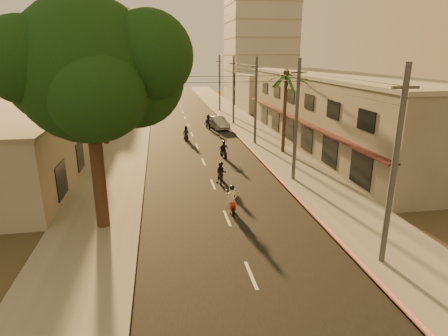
% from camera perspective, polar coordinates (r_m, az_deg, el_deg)
% --- Properties ---
extents(ground, '(160.00, 160.00, 0.00)m').
position_cam_1_polar(ground, '(20.46, 1.46, -9.99)').
color(ground, '#383023').
rests_on(ground, ground).
extents(road, '(10.00, 140.00, 0.02)m').
position_cam_1_polar(road, '(39.15, -4.15, 3.33)').
color(road, black).
rests_on(road, ground).
extents(sidewalk_right, '(5.00, 140.00, 0.12)m').
position_cam_1_polar(sidewalk_right, '(40.52, 6.49, 3.81)').
color(sidewalk_right, slate).
rests_on(sidewalk_right, ground).
extents(sidewalk_left, '(5.00, 140.00, 0.12)m').
position_cam_1_polar(sidewalk_left, '(39.18, -15.14, 2.86)').
color(sidewalk_left, slate).
rests_on(sidewalk_left, ground).
extents(curb_stripe, '(0.20, 60.00, 0.20)m').
position_cam_1_polar(curb_stripe, '(35.21, 4.95, 1.89)').
color(curb_stripe, red).
rests_on(curb_stripe, ground).
extents(shophouse_row, '(8.80, 34.20, 7.30)m').
position_cam_1_polar(shophouse_row, '(40.31, 16.41, 8.36)').
color(shophouse_row, gray).
rests_on(shophouse_row, ground).
extents(left_building, '(8.20, 24.20, 5.20)m').
position_cam_1_polar(left_building, '(34.20, -27.23, 3.88)').
color(left_building, gray).
rests_on(left_building, ground).
extents(distant_tower, '(12.10, 12.10, 28.00)m').
position_cam_1_polar(distant_tower, '(76.55, 5.55, 20.57)').
color(distant_tower, '#B7B5B2').
rests_on(distant_tower, ground).
extents(broadleaf_tree, '(9.60, 8.70, 12.10)m').
position_cam_1_polar(broadleaf_tree, '(20.26, -18.87, 13.85)').
color(broadleaf_tree, black).
rests_on(broadleaf_tree, ground).
extents(palm_tree, '(5.00, 5.00, 8.20)m').
position_cam_1_polar(palm_tree, '(35.84, 9.46, 13.44)').
color(palm_tree, black).
rests_on(palm_tree, ground).
extents(utility_poles, '(1.20, 48.26, 9.00)m').
position_cam_1_polar(utility_poles, '(39.20, 4.94, 13.00)').
color(utility_poles, '#38383A').
rests_on(utility_poles, ground).
extents(filler_right, '(8.00, 14.00, 6.00)m').
position_cam_1_polar(filler_right, '(65.57, 6.07, 11.52)').
color(filler_right, gray).
rests_on(filler_right, ground).
extents(filler_left_near, '(8.00, 14.00, 4.40)m').
position_cam_1_polar(filler_left_near, '(53.38, -21.05, 8.35)').
color(filler_left_near, gray).
rests_on(filler_left_near, ground).
extents(filler_left_far, '(8.00, 14.00, 7.00)m').
position_cam_1_polar(filler_left_far, '(70.88, -18.45, 11.58)').
color(filler_left_far, gray).
rests_on(filler_left_far, ground).
extents(scooter_red, '(0.68, 1.81, 1.78)m').
position_cam_1_polar(scooter_red, '(22.68, 1.22, -5.01)').
color(scooter_red, black).
rests_on(scooter_red, ground).
extents(scooter_mid_a, '(0.98, 1.69, 1.67)m').
position_cam_1_polar(scooter_mid_a, '(27.80, -0.44, -0.81)').
color(scooter_mid_a, black).
rests_on(scooter_mid_a, ground).
extents(scooter_mid_b, '(1.05, 1.69, 1.67)m').
position_cam_1_polar(scooter_mid_b, '(34.49, -0.04, 2.75)').
color(scooter_mid_b, black).
rests_on(scooter_mid_b, ground).
extents(scooter_far_a, '(0.80, 1.66, 1.63)m').
position_cam_1_polar(scooter_far_a, '(41.89, -5.80, 5.22)').
color(scooter_far_a, black).
rests_on(scooter_far_a, ground).
extents(scooter_far_b, '(1.35, 1.89, 1.87)m').
position_cam_1_polar(scooter_far_b, '(48.10, -2.42, 6.99)').
color(scooter_far_b, black).
rests_on(scooter_far_b, ground).
extents(parked_car, '(3.44, 5.31, 1.54)m').
position_cam_1_polar(parked_car, '(48.28, -0.92, 6.93)').
color(parked_car, '#92959A').
rests_on(parked_car, ground).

